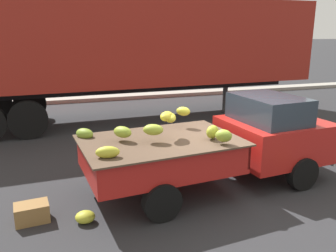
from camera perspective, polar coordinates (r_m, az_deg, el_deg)
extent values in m
plane|color=#28282B|center=(7.11, 10.31, -9.49)|extent=(220.00, 220.00, 0.00)
cube|color=gray|center=(16.01, -6.24, 4.83)|extent=(80.00, 0.80, 0.16)
cube|color=#B21E19|center=(7.58, 16.85, -1.96)|extent=(2.09, 1.89, 0.78)
cube|color=#28333D|center=(7.30, 16.07, 2.73)|extent=(1.21, 1.60, 0.52)
cube|color=#B7BABC|center=(8.29, 21.54, -3.60)|extent=(0.28, 1.65, 0.18)
cube|color=#B21E19|center=(6.37, -1.23, -6.55)|extent=(2.82, 1.96, 0.08)
cube|color=#B21E19|center=(7.02, -3.81, -2.26)|extent=(2.65, 0.31, 0.44)
cube|color=#B21E19|center=(5.57, 2.01, -6.98)|extent=(2.65, 0.31, 0.44)
cube|color=#B21E19|center=(6.85, 8.93, -2.85)|extent=(0.22, 1.71, 0.44)
cube|color=#B21E19|center=(5.95, -13.04, -5.92)|extent=(0.22, 1.71, 0.44)
cube|color=#B21914|center=(7.06, -3.89, -2.50)|extent=(2.54, 0.26, 0.07)
cube|color=brown|center=(6.21, -1.26, -2.35)|extent=(2.95, 2.09, 0.03)
ellipsoid|color=gold|center=(5.39, -9.83, -4.23)|extent=(0.39, 0.25, 0.18)
ellipsoid|color=yellow|center=(6.16, -0.22, 1.61)|extent=(0.37, 0.39, 0.17)
ellipsoid|color=#99A129|center=(6.24, 7.29, -0.96)|extent=(0.34, 0.32, 0.24)
ellipsoid|color=olive|center=(5.97, 9.07, -1.58)|extent=(0.35, 0.35, 0.21)
ellipsoid|color=olive|center=(6.53, -13.47, -1.24)|extent=(0.41, 0.42, 0.20)
ellipsoid|color=gold|center=(6.94, 2.50, 2.42)|extent=(0.35, 0.35, 0.18)
ellipsoid|color=#99AB32|center=(5.99, -2.43, -0.61)|extent=(0.41, 0.35, 0.19)
ellipsoid|color=olive|center=(6.11, -7.43, -0.98)|extent=(0.40, 0.42, 0.20)
ellipsoid|color=gold|center=(6.21, 0.39, 1.37)|extent=(0.29, 0.42, 0.16)
cylinder|color=black|center=(8.36, 13.25, -3.49)|extent=(0.66, 0.26, 0.64)
cylinder|color=black|center=(7.20, 21.09, -7.24)|extent=(0.66, 0.26, 0.64)
cylinder|color=black|center=(7.10, -6.13, -6.57)|extent=(0.66, 0.26, 0.64)
cylinder|color=black|center=(5.68, -1.00, -12.31)|extent=(0.66, 0.26, 0.64)
cube|color=maroon|center=(11.88, -4.72, 13.51)|extent=(12.08, 2.93, 2.70)
cube|color=black|center=(12.02, -4.57, 6.35)|extent=(11.05, 0.79, 0.30)
cylinder|color=black|center=(12.90, -21.63, 3.40)|extent=(1.09, 0.34, 1.08)
cylinder|color=black|center=(10.55, -21.88, 0.94)|extent=(1.09, 0.34, 1.08)
cylinder|color=#38383A|center=(13.34, 9.32, 5.01)|extent=(0.18, 0.18, 1.25)
ellipsoid|color=gold|center=(5.87, -13.37, -14.25)|extent=(0.35, 0.32, 0.19)
cube|color=olive|center=(6.13, -21.33, -13.05)|extent=(0.56, 0.41, 0.30)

